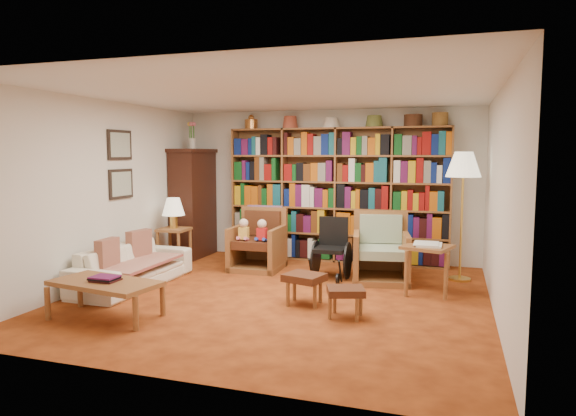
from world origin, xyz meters
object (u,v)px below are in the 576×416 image
at_px(sofa, 133,266).
at_px(armchair_sage, 382,254).
at_px(footstool_a, 304,280).
at_px(armchair_leather, 260,243).
at_px(side_table_papers, 427,253).
at_px(wheelchair, 331,251).
at_px(coffee_table, 105,285).
at_px(side_table_lamp, 174,237).
at_px(footstool_b, 346,293).
at_px(floor_lamp, 463,170).

bearing_deg(sofa, armchair_sage, -65.71).
bearing_deg(sofa, footstool_a, -92.08).
bearing_deg(armchair_leather, side_table_papers, -15.84).
distance_m(wheelchair, coffee_table, 3.17).
height_order(sofa, footstool_a, sofa).
xyz_separation_m(side_table_lamp, side_table_papers, (3.89, -0.44, 0.06)).
relative_size(side_table_papers, footstool_b, 1.45).
xyz_separation_m(wheelchair, footstool_b, (0.56, -1.72, -0.12)).
bearing_deg(sofa, floor_lamp, -67.31).
height_order(wheelchair, side_table_papers, wheelchair).
relative_size(wheelchair, coffee_table, 0.69).
relative_size(sofa, armchair_leather, 1.98).
xyz_separation_m(sofa, side_table_papers, (3.79, 0.82, 0.25)).
distance_m(armchair_leather, footstool_a, 2.06).
bearing_deg(footstool_b, armchair_leather, 131.56).
distance_m(armchair_sage, footstool_a, 1.65).
height_order(side_table_lamp, side_table_papers, side_table_papers).
relative_size(side_table_papers, coffee_table, 0.55).
bearing_deg(armchair_sage, sofa, -156.53).
relative_size(side_table_lamp, footstool_b, 1.28).
bearing_deg(side_table_lamp, armchair_sage, 2.03).
bearing_deg(footstool_b, floor_lamp, 60.69).
relative_size(sofa, side_table_papers, 2.74).
bearing_deg(floor_lamp, side_table_papers, -115.35).
relative_size(armchair_sage, floor_lamp, 0.53).
relative_size(armchair_leather, armchair_sage, 1.00).
height_order(floor_lamp, coffee_table, floor_lamp).
xyz_separation_m(side_table_lamp, coffee_table, (0.63, -2.51, -0.10)).
bearing_deg(coffee_table, footstool_a, 30.73).
height_order(side_table_lamp, footstool_b, side_table_lamp).
bearing_deg(wheelchair, armchair_leather, 167.31).
bearing_deg(armchair_sage, footstool_b, -94.63).
bearing_deg(coffee_table, sofa, 112.66).
distance_m(armchair_leather, side_table_papers, 2.66).
height_order(wheelchair, footstool_a, wheelchair).
distance_m(armchair_leather, wheelchair, 1.24).
relative_size(side_table_papers, footstool_a, 1.33).
xyz_separation_m(armchair_sage, side_table_papers, (0.64, -0.55, 0.16)).
height_order(sofa, footstool_b, sofa).
relative_size(armchair_leather, floor_lamp, 0.53).
distance_m(armchair_leather, footstool_b, 2.67).
distance_m(armchair_sage, floor_lamp, 1.62).
bearing_deg(armchair_leather, coffee_table, -104.16).
xyz_separation_m(armchair_sage, coffee_table, (-2.62, -2.63, -0.00)).
distance_m(sofa, footstool_a, 2.44).
bearing_deg(footstool_a, armchair_leather, 125.92).
bearing_deg(floor_lamp, side_table_lamp, -174.24).
xyz_separation_m(armchair_leather, footstool_b, (1.77, -1.99, -0.12)).
height_order(sofa, floor_lamp, floor_lamp).
xyz_separation_m(sofa, footstool_a, (2.44, -0.12, 0.03)).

